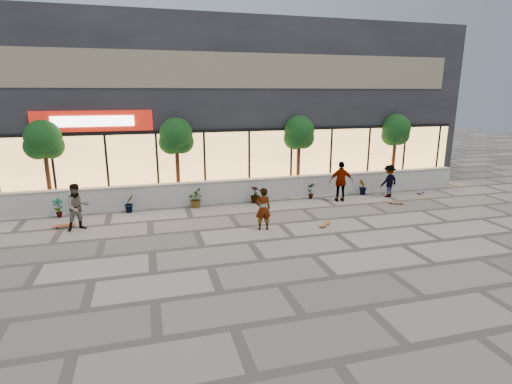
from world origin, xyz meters
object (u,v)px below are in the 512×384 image
object	(u,v)px
skateboard_right_near	(396,202)
tree_mideast	(299,135)
skater_right_far	(389,181)
skateboard_center	(325,224)
skater_center	(263,209)
skater_right_near	(341,182)
tree_west	(44,142)
tree_east	(396,132)
skater_left	(78,207)
skateboard_left	(64,225)
tree_midwest	(176,138)
skateboard_right_far	(421,192)

from	to	relation	value
skateboard_right_near	tree_mideast	bearing A→B (deg)	168.61
skater_right_far	skateboard_center	bearing A→B (deg)	17.77
skater_center	skateboard_center	bearing A→B (deg)	175.74
skater_right_near	skateboard_right_near	xyz separation A→B (m)	(2.23, -1.17, -0.87)
tree_west	tree_east	xyz separation A→B (m)	(17.00, 0.00, 0.00)
tree_west	skater_right_near	size ratio (longest dim) A/B	2.06
tree_west	skater_right_near	distance (m)	13.18
tree_west	skateboard_right_near	size ratio (longest dim) A/B	5.32
skater_right_near	skater_center	bearing A→B (deg)	45.77
skater_center	skater_left	bearing A→B (deg)	-13.65
skater_center	skater_right_near	bearing A→B (deg)	-146.45
skater_center	skateboard_left	distance (m)	7.64
tree_west	skater_center	distance (m)	9.80
skater_left	skateboard_center	bearing A→B (deg)	-35.10
tree_mideast	skater_right_far	distance (m)	4.95
tree_west	skater_center	bearing A→B (deg)	-31.10
skater_right_far	skateboard_center	size ratio (longest dim) A/B	2.44
tree_midwest	skater_left	world-z (taller)	tree_midwest
skater_center	skateboard_left	bearing A→B (deg)	-15.53
skater_left	tree_west	bearing A→B (deg)	94.36
tree_midwest	skater_right_far	bearing A→B (deg)	-10.93
skateboard_center	skateboard_right_near	world-z (taller)	skateboard_right_near
tree_midwest	skateboard_right_near	bearing A→B (deg)	-18.43
tree_mideast	skateboard_center	bearing A→B (deg)	-99.91
skateboard_right_far	skater_center	bearing A→B (deg)	161.84
skater_center	skater_right_far	distance (m)	7.91
skateboard_center	skater_right_near	bearing A→B (deg)	10.80
skateboard_center	skateboard_right_far	bearing A→B (deg)	-17.20
skater_center	tree_east	bearing A→B (deg)	-149.00
tree_mideast	skateboard_left	distance (m)	11.30
tree_east	skater_center	size ratio (longest dim) A/B	2.43
skater_right_near	skater_right_far	xyz separation A→B (m)	(2.64, 0.10, -0.15)
skater_right_near	skateboard_right_far	xyz separation A→B (m)	(4.69, 0.28, -0.87)
skater_right_far	tree_east	bearing A→B (deg)	-143.65
tree_west	skater_right_far	distance (m)	15.77
skateboard_right_far	skateboard_left	bearing A→B (deg)	146.26
skateboard_center	skateboard_right_near	distance (m)	4.93
tree_midwest	skater_left	bearing A→B (deg)	-141.86
skater_right_far	skateboard_right_far	size ratio (longest dim) A/B	2.19
tree_east	skater_left	xyz separation A→B (m)	(-15.45, -3.10, -2.10)
tree_west	skateboard_center	size ratio (longest dim) A/B	5.99
tree_mideast	skater_right_far	world-z (taller)	tree_mideast
skateboard_center	skater_center	bearing A→B (deg)	130.49
tree_east	skater_right_near	world-z (taller)	tree_east
skater_left	skater_right_far	size ratio (longest dim) A/B	1.11
tree_mideast	skateboard_right_near	world-z (taller)	tree_mideast
tree_mideast	skateboard_left	xyz separation A→B (m)	(-10.58, -2.67, -2.90)
tree_midwest	tree_east	distance (m)	11.50
skateboard_center	skateboard_right_near	size ratio (longest dim) A/B	0.89
tree_east	skateboard_right_far	size ratio (longest dim) A/B	5.39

